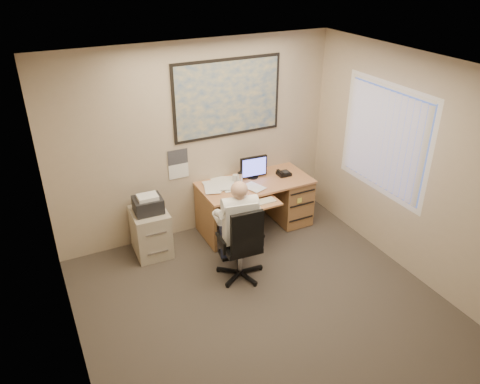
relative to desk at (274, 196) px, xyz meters
name	(u,v)px	position (x,y,z in m)	size (l,w,h in m)	color
room_shell	(281,219)	(-1.05, -1.90, 0.91)	(4.00, 4.50, 2.70)	#39322C
desk	(274,196)	(0.00, 0.00, 0.00)	(1.60, 0.97, 1.07)	tan
world_map	(228,98)	(-0.58, 0.33, 1.46)	(1.56, 0.03, 1.06)	#1E4C93
wall_calendar	(178,164)	(-1.33, 0.34, 0.64)	(0.28, 0.01, 0.42)	white
window_blinds	(384,140)	(0.92, -1.10, 1.11)	(0.06, 1.40, 1.30)	beige
filing_cabinet	(150,228)	(-1.88, 0.03, -0.06)	(0.47, 0.56, 0.89)	#B1A58E
office_chair	(242,257)	(-1.03, -0.99, -0.14)	(0.65, 0.65, 1.03)	black
person	(239,230)	(-1.03, -0.92, 0.21)	(0.54, 0.78, 1.30)	white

